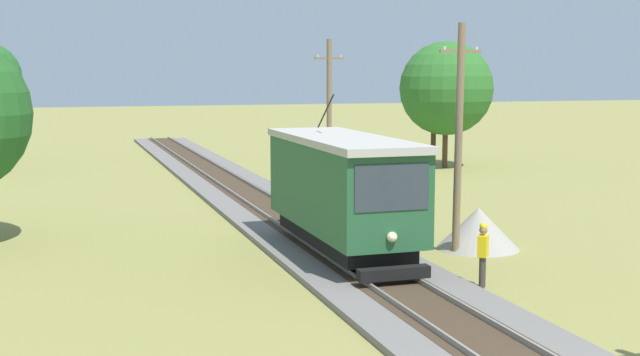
# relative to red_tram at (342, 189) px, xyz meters

# --- Properties ---
(red_tram) EXTENTS (2.60, 8.54, 4.79)m
(red_tram) POSITION_rel_red_tram_xyz_m (0.00, 0.00, 0.00)
(red_tram) COLOR #235633
(red_tram) RESTS_ON rail_right
(utility_pole_near_tram) EXTENTS (1.40, 0.37, 7.30)m
(utility_pole_near_tram) POSITION_rel_red_tram_xyz_m (3.68, -0.55, 1.55)
(utility_pole_near_tram) COLOR #7A664C
(utility_pole_near_tram) RESTS_ON ground
(utility_pole_mid) EXTENTS (1.40, 0.24, 7.25)m
(utility_pole_mid) POSITION_rel_red_tram_xyz_m (3.68, 12.38, 1.53)
(utility_pole_mid) COLOR #7A664C
(utility_pole_mid) RESTS_ON ground
(gravel_pile) EXTENTS (2.71, 2.71, 1.37)m
(gravel_pile) POSITION_rel_red_tram_xyz_m (4.74, -0.02, -1.51)
(gravel_pile) COLOR #9E998E
(gravel_pile) RESTS_ON ground
(track_worker) EXTENTS (0.43, 0.45, 1.78)m
(track_worker) POSITION_rel_red_tram_xyz_m (2.44, -4.52, -1.21)
(track_worker) COLOR #38332D
(track_worker) RESTS_ON ground
(tree_left_near) EXTENTS (3.50, 3.50, 7.03)m
(tree_left_near) POSITION_rel_red_tram_xyz_m (14.12, 23.18, 3.05)
(tree_left_near) COLOR #4C3823
(tree_left_near) RESTS_ON ground
(tree_left_far) EXTENTS (5.61, 5.61, 7.58)m
(tree_left_far) POSITION_rel_red_tram_xyz_m (14.02, 21.33, 2.58)
(tree_left_far) COLOR #4C3823
(tree_left_far) RESTS_ON ground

